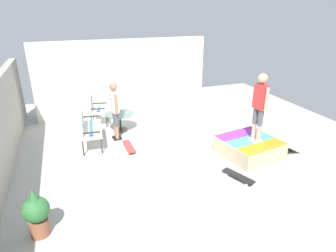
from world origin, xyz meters
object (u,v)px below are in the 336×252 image
object	(u,v)px
person_skater	(260,103)
skateboard_spare	(238,176)
patio_bench	(87,125)
potted_plant	(37,212)
patio_table	(120,118)
skateboard_by_bench	(129,146)
person_watching	(115,107)
skate_ramp	(250,147)
patio_chair_near_house	(95,107)

from	to	relation	value
person_skater	skateboard_spare	distance (m)	1.87
patio_bench	potted_plant	world-z (taller)	patio_bench
patio_table	person_skater	size ratio (longest dim) A/B	0.52
skateboard_by_bench	skateboard_spare	xyz separation A→B (m)	(-2.29, -2.00, 0.00)
patio_bench	person_watching	size ratio (longest dim) A/B	0.76
person_watching	patio_table	bearing A→B (deg)	-21.85
person_watching	skateboard_spare	xyz separation A→B (m)	(-3.09, -2.18, -0.90)
person_watching	skateboard_by_bench	distance (m)	1.22
skate_ramp	patio_bench	bearing A→B (deg)	63.35
potted_plant	person_watching	bearing A→B (deg)	-29.67
person_skater	patio_bench	bearing A→B (deg)	62.27
skateboard_spare	potted_plant	size ratio (longest dim) A/B	0.89
patio_table	patio_bench	bearing A→B (deg)	125.23
patio_table	skateboard_by_bench	size ratio (longest dim) A/B	1.12
patio_chair_near_house	person_skater	distance (m)	5.14
patio_table	skateboard_by_bench	world-z (taller)	patio_table
patio_table	skateboard_spare	world-z (taller)	patio_table
person_skater	potted_plant	world-z (taller)	person_skater
person_skater	skateboard_spare	size ratio (longest dim) A/B	2.12
patio_bench	skateboard_by_bench	distance (m)	1.30
skate_ramp	potted_plant	xyz separation A→B (m)	(-1.25, 5.05, 0.24)
skateboard_spare	skate_ramp	bearing A→B (deg)	-44.96
person_watching	potted_plant	bearing A→B (deg)	150.33
patio_chair_near_house	skateboard_by_bench	xyz separation A→B (m)	(-2.12, -0.61, -0.53)
patio_chair_near_house	patio_table	world-z (taller)	patio_chair_near_house
skate_ramp	patio_chair_near_house	bearing A→B (deg)	45.42
patio_bench	person_skater	size ratio (longest dim) A/B	0.75
patio_table	person_skater	distance (m)	4.21
patio_bench	skateboard_by_bench	bearing A→B (deg)	-121.11
patio_chair_near_house	skateboard_by_bench	world-z (taller)	patio_chair_near_house
patio_chair_near_house	potted_plant	distance (m)	4.97
patio_table	person_skater	bearing A→B (deg)	-134.18
person_skater	skateboard_by_bench	xyz separation A→B (m)	(1.48, 2.96, -1.38)
skateboard_by_bench	skateboard_spare	distance (m)	3.04
patio_table	skateboard_by_bench	xyz separation A→B (m)	(-1.36, 0.05, -0.32)
person_watching	skateboard_by_bench	size ratio (longest dim) A/B	2.11
potted_plant	patio_chair_near_house	bearing A→B (deg)	-17.75
patio_table	person_watching	bearing A→B (deg)	158.15
patio_chair_near_house	person_watching	xyz separation A→B (m)	(-1.32, -0.43, 0.38)
patio_chair_near_house	person_skater	xyz separation A→B (m)	(-3.60, -3.57, 0.85)
skate_ramp	patio_chair_near_house	size ratio (longest dim) A/B	2.09
patio_chair_near_house	skateboard_spare	size ratio (longest dim) A/B	1.25
skate_ramp	person_skater	size ratio (longest dim) A/B	1.23
patio_chair_near_house	person_skater	world-z (taller)	person_skater
patio_bench	person_skater	bearing A→B (deg)	-117.73
skate_ramp	patio_bench	world-z (taller)	patio_bench
skateboard_by_bench	skateboard_spare	size ratio (longest dim) A/B	0.98
skate_ramp	person_watching	distance (m)	3.86
skate_ramp	patio_bench	xyz separation A→B (m)	(1.97, 3.93, 0.39)
patio_chair_near_house	person_watching	world-z (taller)	person_watching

